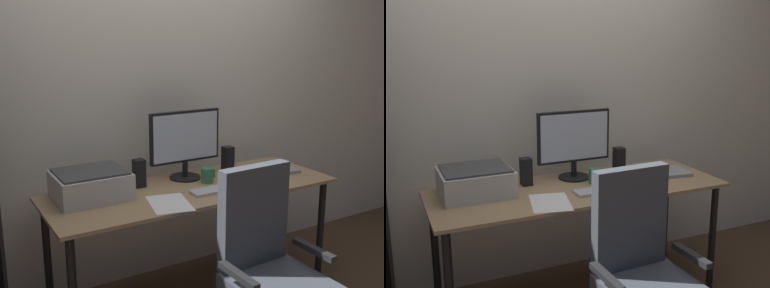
% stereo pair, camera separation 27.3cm
% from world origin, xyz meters
% --- Properties ---
extents(back_wall, '(6.40, 0.10, 2.60)m').
position_xyz_m(back_wall, '(0.00, 0.49, 1.30)').
color(back_wall, silver).
rests_on(back_wall, ground).
extents(desk, '(1.78, 0.64, 0.74)m').
position_xyz_m(desk, '(0.00, 0.00, 0.66)').
color(desk, tan).
rests_on(desk, ground).
extents(monitor, '(0.48, 0.20, 0.44)m').
position_xyz_m(monitor, '(0.05, 0.18, 0.99)').
color(monitor, black).
rests_on(monitor, desk).
extents(keyboard, '(0.29, 0.12, 0.02)m').
position_xyz_m(keyboard, '(0.07, -0.14, 0.75)').
color(keyboard, '#B7BABC').
rests_on(keyboard, desk).
extents(mouse, '(0.06, 0.10, 0.03)m').
position_xyz_m(mouse, '(0.26, -0.13, 0.76)').
color(mouse, black).
rests_on(mouse, desk).
extents(coffee_mug, '(0.09, 0.08, 0.09)m').
position_xyz_m(coffee_mug, '(0.12, 0.03, 0.79)').
color(coffee_mug, '#387F51').
rests_on(coffee_mug, desk).
extents(laptop, '(0.35, 0.27, 0.02)m').
position_xyz_m(laptop, '(0.62, 0.02, 0.75)').
color(laptop, '#99999E').
rests_on(laptop, desk).
extents(speaker_left, '(0.06, 0.07, 0.17)m').
position_xyz_m(speaker_left, '(-0.28, 0.17, 0.82)').
color(speaker_left, black).
rests_on(speaker_left, desk).
extents(speaker_right, '(0.06, 0.07, 0.17)m').
position_xyz_m(speaker_right, '(0.37, 0.17, 0.82)').
color(speaker_right, black).
rests_on(speaker_right, desk).
extents(printer, '(0.40, 0.34, 0.16)m').
position_xyz_m(printer, '(-0.59, 0.12, 0.82)').
color(printer, silver).
rests_on(printer, desk).
extents(paper_sheet, '(0.27, 0.34, 0.00)m').
position_xyz_m(paper_sheet, '(-0.25, -0.18, 0.74)').
color(paper_sheet, white).
rests_on(paper_sheet, desk).
extents(office_chair, '(0.54, 0.54, 1.01)m').
position_xyz_m(office_chair, '(0.02, -0.70, 0.46)').
color(office_chair, '#232326').
rests_on(office_chair, ground).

